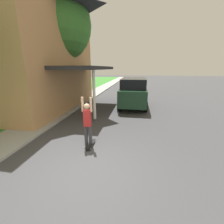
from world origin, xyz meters
TOP-DOWN VIEW (x-y plane):
  - ground_plane at (0.00, 0.00)m, footprint 120.00×120.00m
  - lawn at (-8.00, 6.00)m, footprint 10.00×80.00m
  - sidewalk at (-3.60, 6.00)m, footprint 1.80×80.00m
  - house at (-7.80, 6.51)m, footprint 12.34×9.67m
  - lawn_tree_far at (-4.36, 7.21)m, footprint 5.01×5.01m
  - suv_parked at (1.17, 7.90)m, footprint 2.03×4.49m
  - car_down_street at (0.91, 17.96)m, footprint 1.86×4.33m
  - skateboarder at (-0.31, 1.46)m, footprint 0.41×0.22m
  - skateboard at (-0.21, 1.38)m, footprint 0.22×0.81m

SIDE VIEW (x-z plane):
  - ground_plane at x=0.00m, z-range 0.00..0.00m
  - lawn at x=-8.00m, z-range 0.00..0.08m
  - sidewalk at x=-3.60m, z-range 0.00..0.10m
  - skateboard at x=-0.21m, z-range 0.03..0.13m
  - car_down_street at x=0.91m, z-range -0.03..1.26m
  - skateboarder at x=-0.31m, z-range 0.03..1.91m
  - suv_parked at x=1.17m, z-range 0.08..2.24m
  - house at x=-7.80m, z-range 0.23..9.34m
  - lawn_tree_far at x=-4.36m, z-range 1.64..9.80m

